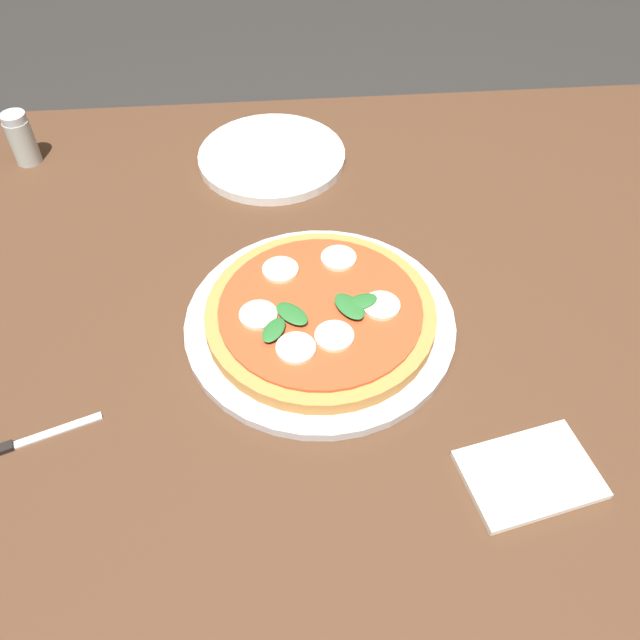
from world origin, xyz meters
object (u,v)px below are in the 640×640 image
Objects in this scene: plate_white at (272,157)px; napkin at (529,474)px; dining_table at (382,382)px; serving_tray at (320,322)px; knife at (12,446)px; pepper_shaker at (21,139)px; pizza at (320,313)px.

plate_white reaches higher than napkin.
serving_tray is (0.08, -0.03, 0.10)m from dining_table.
plate_white is at bearing -120.52° from knife.
pepper_shaker is (0.09, -0.52, 0.04)m from knife.
napkin is (-0.11, 0.19, 0.09)m from dining_table.
pepper_shaker is (0.42, -0.38, 0.03)m from serving_tray.
pepper_shaker reaches higher than napkin.
dining_table is 0.14m from pizza.
pizza is 0.56m from pepper_shaker.
pepper_shaker is at bearing -38.88° from dining_table.
serving_tray is at bearing 97.48° from plate_white.
napkin is at bearing 120.40° from dining_table.
plate_white is 1.60× the size of knife.
knife is (0.41, 0.11, 0.09)m from dining_table.
serving_tray reaches higher than dining_table.
pepper_shaker is at bearing -4.71° from plate_white.
knife is at bearing 15.64° from dining_table.
serving_tray is 0.36m from knife.
plate_white is 1.74× the size of napkin.
pepper_shaker reaches higher than dining_table.
dining_table is at bearing 162.19° from serving_tray.
plate_white is (0.05, -0.35, -0.02)m from pizza.
pizza is 1.92× the size of knife.
serving_tray is 2.28× the size of knife.
plate_white is at bearing -82.51° from pizza.
napkin is (-0.19, 0.22, -0.02)m from pizza.
napkin is 1.61× the size of pepper_shaker.
pepper_shaker is at bearing -41.96° from pizza.
pizza is 0.29m from napkin.
napkin is (-0.19, 0.22, -0.00)m from serving_tray.
pepper_shaker is at bearing -41.89° from serving_tray.
serving_tray is 0.29m from napkin.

